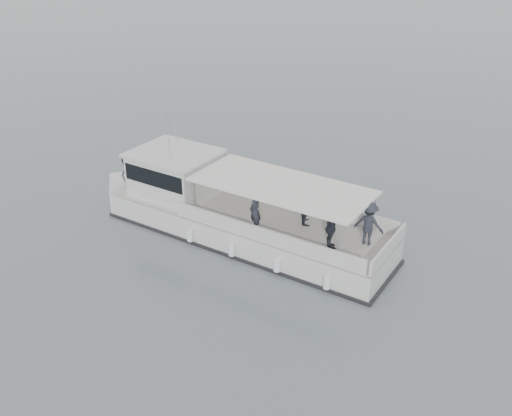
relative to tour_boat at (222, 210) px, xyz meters
The scene contains 2 objects.
ground 4.21m from the tour_boat, 15.04° to the left, with size 1400.00×1400.00×0.00m, color #505A5E.
tour_boat is the anchor object (origin of this frame).
Camera 1 is at (9.24, -19.11, 12.51)m, focal length 40.00 mm.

